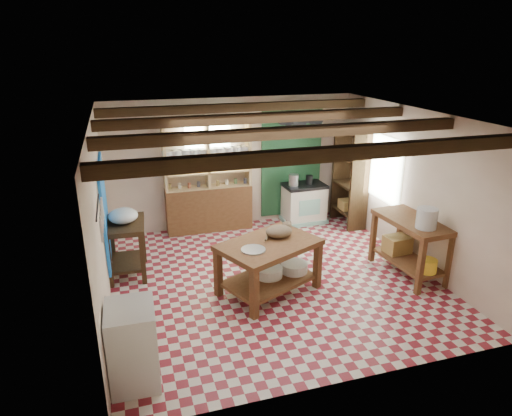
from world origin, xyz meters
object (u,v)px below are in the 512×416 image
object	(u,v)px
work_table	(269,267)
right_counter	(409,247)
cat	(279,231)
white_cabinet	(133,345)
prep_table	(127,249)
stove	(304,203)

from	to	relation	value
work_table	right_counter	xyz separation A→B (m)	(2.36, -0.12, 0.07)
work_table	cat	bearing A→B (deg)	11.31
white_cabinet	work_table	bearing A→B (deg)	36.58
prep_table	white_cabinet	distance (m)	2.63
white_cabinet	stove	bearing A→B (deg)	48.68
stove	white_cabinet	world-z (taller)	white_cabinet
stove	prep_table	bearing A→B (deg)	-161.86
white_cabinet	cat	xyz separation A→B (m)	(2.25, 1.58, 0.43)
work_table	white_cabinet	bearing A→B (deg)	-169.45
prep_table	cat	distance (m)	2.50
work_table	cat	distance (m)	0.56
cat	prep_table	bearing A→B (deg)	120.45
right_counter	stove	bearing A→B (deg)	101.96
stove	cat	bearing A→B (deg)	-122.57
prep_table	white_cabinet	world-z (taller)	white_cabinet
right_counter	work_table	bearing A→B (deg)	173.19
right_counter	cat	size ratio (longest dim) A/B	3.24
work_table	prep_table	bearing A→B (deg)	125.01
right_counter	cat	world-z (taller)	cat
white_cabinet	right_counter	bearing A→B (deg)	18.12
work_table	stove	distance (m)	2.98
white_cabinet	cat	world-z (taller)	cat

